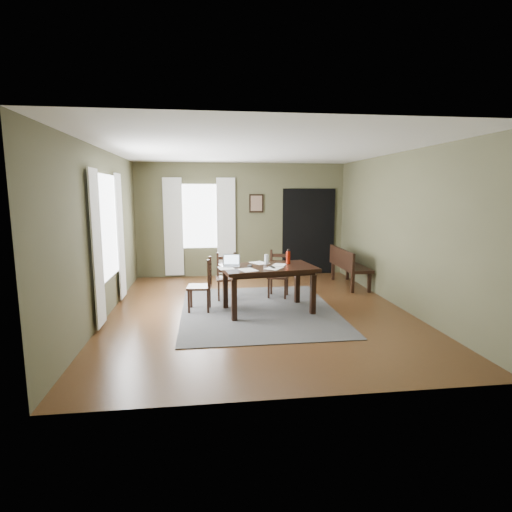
{
  "coord_description": "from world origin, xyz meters",
  "views": [
    {
      "loc": [
        -0.88,
        -6.58,
        2.01
      ],
      "look_at": [
        0.0,
        0.3,
        0.9
      ],
      "focal_mm": 28.0,
      "sensor_mm": 36.0,
      "label": 1
    }
  ],
  "objects": [
    {
      "name": "bench",
      "position": [
        2.15,
        1.56,
        0.49
      ],
      "size": [
        0.47,
        1.45,
        0.82
      ],
      "rotation": [
        0.0,
        0.0,
        1.57
      ],
      "color": "black",
      "rests_on": "ground"
    },
    {
      "name": "laptop",
      "position": [
        -0.46,
        0.0,
        0.83
      ],
      "size": [
        0.32,
        0.27,
        0.2
      ],
      "rotation": [
        0.0,
        0.0,
        -0.16
      ],
      "color": "#B7B7BC",
      "rests_on": "dining_table"
    },
    {
      "name": "chair_back_right",
      "position": [
        0.51,
        0.86,
        0.44
      ],
      "size": [
        0.49,
        0.49,
        0.89
      ],
      "rotation": [
        0.0,
        0.0,
        -0.33
      ],
      "color": "black",
      "rests_on": "rug"
    },
    {
      "name": "framed_picture",
      "position": [
        0.35,
        2.97,
        1.75
      ],
      "size": [
        0.34,
        0.03,
        0.44
      ],
      "color": "black",
      "rests_on": "ground"
    },
    {
      "name": "window_back",
      "position": [
        -1.0,
        2.97,
        1.45
      ],
      "size": [
        1.0,
        0.01,
        1.5
      ],
      "color": "white",
      "rests_on": "ground"
    },
    {
      "name": "paper_b",
      "position": [
        0.22,
        -0.27,
        0.78
      ],
      "size": [
        0.36,
        0.38,
        0.0
      ],
      "primitive_type": "cube",
      "rotation": [
        0.0,
        0.0,
        -0.64
      ],
      "color": "white",
      "rests_on": "dining_table"
    },
    {
      "name": "ground",
      "position": [
        0.0,
        0.0,
        -0.01
      ],
      "size": [
        5.0,
        6.0,
        0.01
      ],
      "color": "#492C16"
    },
    {
      "name": "tv_remote",
      "position": [
        0.2,
        -0.21,
        0.79
      ],
      "size": [
        0.08,
        0.18,
        0.02
      ],
      "primitive_type": "cube",
      "rotation": [
        0.0,
        0.0,
        0.16
      ],
      "color": "black",
      "rests_on": "dining_table"
    },
    {
      "name": "paper_c",
      "position": [
        0.06,
        0.26,
        0.78
      ],
      "size": [
        0.37,
        0.4,
        0.0
      ],
      "primitive_type": "cube",
      "rotation": [
        0.0,
        0.0,
        0.51
      ],
      "color": "white",
      "rests_on": "dining_table"
    },
    {
      "name": "room_shell",
      "position": [
        0.0,
        0.0,
        1.8
      ],
      "size": [
        5.02,
        6.02,
        2.71
      ],
      "color": "#4E4D33",
      "rests_on": "ground"
    },
    {
      "name": "doorway_back",
      "position": [
        1.65,
        2.97,
        1.05
      ],
      "size": [
        1.3,
        0.03,
        2.1
      ],
      "color": "black",
      "rests_on": "ground"
    },
    {
      "name": "curtain_left_near",
      "position": [
        -2.44,
        -0.62,
        1.2
      ],
      "size": [
        0.03,
        0.48,
        2.3
      ],
      "color": "silver",
      "rests_on": "ground"
    },
    {
      "name": "curtain_back_left",
      "position": [
        -1.62,
        2.94,
        1.2
      ],
      "size": [
        0.44,
        0.03,
        2.3
      ],
      "color": "silver",
      "rests_on": "ground"
    },
    {
      "name": "rug",
      "position": [
        0.0,
        0.0,
        0.01
      ],
      "size": [
        2.6,
        3.2,
        0.01
      ],
      "color": "#3E3E3E",
      "rests_on": "ground"
    },
    {
      "name": "paper_d",
      "position": [
        0.37,
        0.02,
        0.78
      ],
      "size": [
        0.31,
        0.34,
        0.0
      ],
      "primitive_type": "cube",
      "rotation": [
        0.0,
        0.0,
        -0.45
      ],
      "color": "white",
      "rests_on": "dining_table"
    },
    {
      "name": "window_left",
      "position": [
        -2.47,
        0.2,
        1.45
      ],
      "size": [
        0.01,
        1.3,
        1.7
      ],
      "color": "white",
      "rests_on": "ground"
    },
    {
      "name": "dining_table",
      "position": [
        0.16,
        -0.08,
        0.69
      ],
      "size": [
        1.65,
        1.13,
        0.77
      ],
      "rotation": [
        0.0,
        0.0,
        0.14
      ],
      "color": "black",
      "rests_on": "rug"
    },
    {
      "name": "chair_back_left",
      "position": [
        -0.49,
        0.83,
        0.43
      ],
      "size": [
        0.39,
        0.39,
        0.86
      ],
      "rotation": [
        0.0,
        0.0,
        -0.02
      ],
      "color": "black",
      "rests_on": "rug"
    },
    {
      "name": "water_bottle",
      "position": [
        0.54,
        0.09,
        0.9
      ],
      "size": [
        0.08,
        0.08,
        0.26
      ],
      "rotation": [
        0.0,
        0.0,
        0.1
      ],
      "color": "#9B1D0B",
      "rests_on": "dining_table"
    },
    {
      "name": "chair_end",
      "position": [
        -0.95,
        0.09,
        0.45
      ],
      "size": [
        0.43,
        0.43,
        0.9
      ],
      "rotation": [
        0.0,
        0.0,
        -1.66
      ],
      "color": "black",
      "rests_on": "rug"
    },
    {
      "name": "computer_mouse",
      "position": [
        -0.16,
        -0.1,
        0.8
      ],
      "size": [
        0.09,
        0.11,
        0.03
      ],
      "primitive_type": "cube",
      "rotation": [
        0.0,
        0.0,
        -0.4
      ],
      "color": "#3F3F42",
      "rests_on": "dining_table"
    },
    {
      "name": "paper_a",
      "position": [
        -0.56,
        -0.16,
        0.78
      ],
      "size": [
        0.28,
        0.34,
        0.0
      ],
      "primitive_type": "cube",
      "rotation": [
        0.0,
        0.0,
        0.17
      ],
      "color": "white",
      "rests_on": "dining_table"
    },
    {
      "name": "curtain_left_far",
      "position": [
        -2.44,
        1.02,
        1.2
      ],
      "size": [
        0.03,
        0.48,
        2.3
      ],
      "color": "silver",
      "rests_on": "ground"
    },
    {
      "name": "paper_e",
      "position": [
        -0.21,
        -0.36,
        0.78
      ],
      "size": [
        0.33,
        0.38,
        0.0
      ],
      "primitive_type": "cube",
      "rotation": [
        0.0,
        0.0,
        0.36
      ],
      "color": "white",
      "rests_on": "dining_table"
    },
    {
      "name": "drinking_glass",
      "position": [
        0.16,
        0.13,
        0.87
      ],
      "size": [
        0.08,
        0.08,
        0.17
      ],
      "primitive_type": "cylinder",
      "rotation": [
        0.0,
        0.0,
        -0.01
      ],
      "color": "silver",
      "rests_on": "dining_table"
    },
    {
      "name": "curtain_back_right",
      "position": [
        -0.38,
        2.94,
        1.2
      ],
      "size": [
        0.44,
        0.03,
        2.3
      ],
      "color": "silver",
      "rests_on": "ground"
    }
  ]
}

